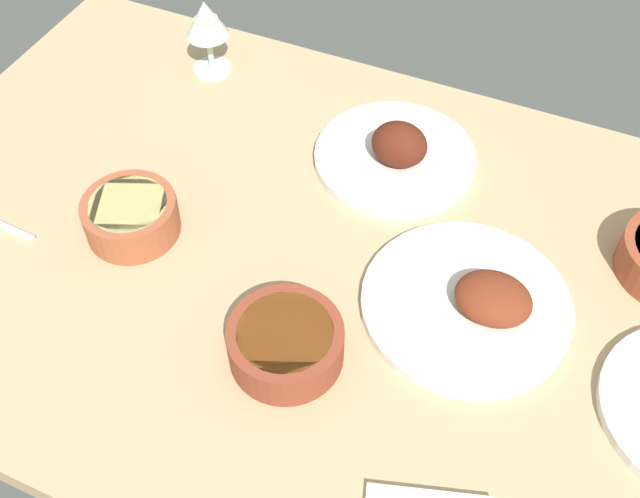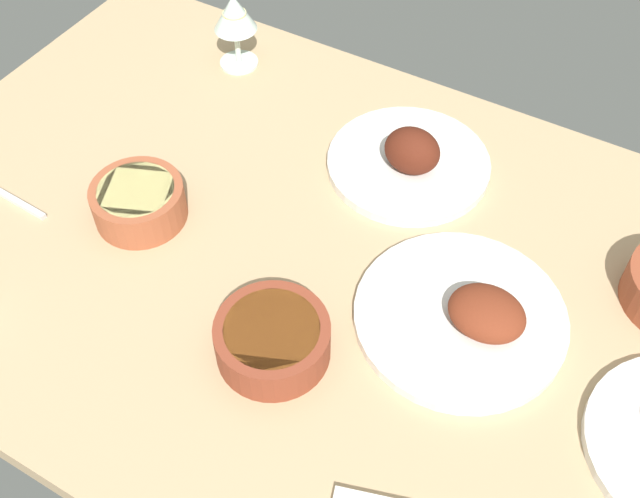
# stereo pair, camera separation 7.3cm
# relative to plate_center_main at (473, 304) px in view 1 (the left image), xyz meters

# --- Properties ---
(dining_table) EXTENTS (1.40, 0.90, 0.04)m
(dining_table) POSITION_rel_plate_center_main_xyz_m (-0.23, 0.00, -0.04)
(dining_table) COLOR tan
(dining_table) RESTS_ON ground
(plate_center_main) EXTENTS (0.29, 0.29, 0.07)m
(plate_center_main) POSITION_rel_plate_center_main_xyz_m (0.00, 0.00, 0.00)
(plate_center_main) COLOR silver
(plate_center_main) RESTS_ON dining_table
(plate_far_side) EXTENTS (0.26, 0.26, 0.09)m
(plate_far_side) POSITION_rel_plate_center_main_xyz_m (-0.20, 0.23, 0.00)
(plate_far_side) COLOR silver
(plate_far_side) RESTS_ON dining_table
(bowl_potatoes) EXTENTS (0.14, 0.14, 0.06)m
(bowl_potatoes) POSITION_rel_plate_center_main_xyz_m (-0.50, -0.06, 0.02)
(bowl_potatoes) COLOR #A35133
(bowl_potatoes) RESTS_ON dining_table
(bowl_soup) EXTENTS (0.15, 0.15, 0.06)m
(bowl_soup) POSITION_rel_plate_center_main_xyz_m (-0.20, -0.17, 0.01)
(bowl_soup) COLOR brown
(bowl_soup) RESTS_ON dining_table
(wine_glass) EXTENTS (0.08, 0.08, 0.14)m
(wine_glass) POSITION_rel_plate_center_main_xyz_m (-0.58, 0.32, 0.08)
(wine_glass) COLOR silver
(wine_glass) RESTS_ON dining_table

